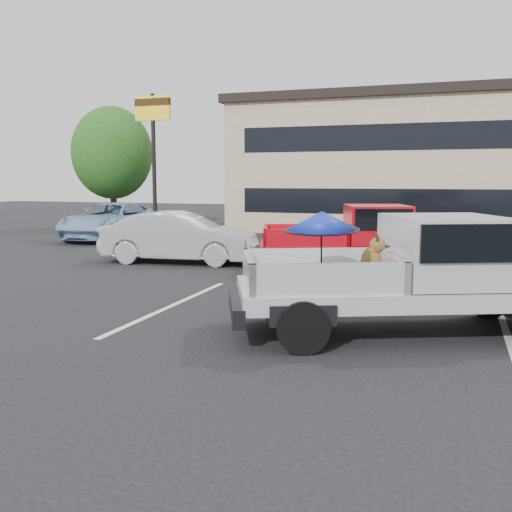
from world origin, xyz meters
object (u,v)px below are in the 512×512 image
at_px(silver_sedan, 180,237).
at_px(silver_pickup, 429,268).
at_px(tree_left, 112,153).
at_px(motel_sign, 153,127).
at_px(blue_suv, 112,221).
at_px(red_pickup, 371,236).

bearing_deg(silver_sedan, silver_pickup, -135.54).
bearing_deg(tree_left, motel_sign, -36.87).
relative_size(silver_pickup, blue_suv, 1.12).
distance_m(red_pickup, blue_suv, 12.41).
xyz_separation_m(motel_sign, blue_suv, (-1.21, -1.46, -3.91)).
relative_size(motel_sign, blue_suv, 1.12).
distance_m(silver_sedan, blue_suv, 7.75).
relative_size(motel_sign, silver_sedan, 1.32).
height_order(silver_pickup, blue_suv, silver_pickup).
xyz_separation_m(silver_pickup, red_pickup, (-1.71, 5.83, -0.08)).
xyz_separation_m(motel_sign, red_pickup, (10.08, -6.63, -3.68)).
xyz_separation_m(silver_sedan, blue_suv, (-5.73, 5.22, -0.01)).
bearing_deg(red_pickup, silver_pickup, -91.01).
bearing_deg(tree_left, silver_sedan, -48.67).
height_order(tree_left, red_pickup, tree_left).
bearing_deg(tree_left, red_pickup, -34.37).
bearing_deg(motel_sign, blue_suv, -129.51).
relative_size(silver_pickup, silver_sedan, 1.32).
bearing_deg(blue_suv, tree_left, 119.90).
bearing_deg(silver_pickup, blue_suv, 116.50).
bearing_deg(tree_left, blue_suv, -57.98).
xyz_separation_m(red_pickup, silver_sedan, (-5.56, -0.06, -0.22)).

